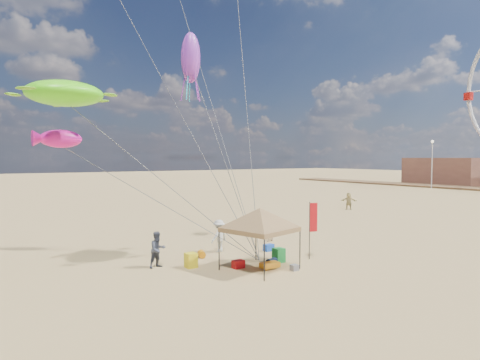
{
  "coord_description": "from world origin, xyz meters",
  "views": [
    {
      "loc": [
        -13.19,
        -16.74,
        5.24
      ],
      "look_at": [
        0.0,
        3.0,
        4.0
      ],
      "focal_mm": 32.05,
      "sensor_mm": 36.0,
      "label": 1
    }
  ],
  "objects_px": {
    "canopy_tent": "(260,210)",
    "person_far_c": "(349,201)",
    "person_near_b": "(158,250)",
    "person_near_c": "(219,236)",
    "cooler_red": "(238,264)",
    "chair_green": "(279,255)",
    "person_near_a": "(270,228)",
    "beach_cart": "(270,265)",
    "cooler_blue": "(269,248)",
    "lamp_north": "(432,156)",
    "feather_flag": "(312,221)",
    "chair_yellow": "(191,260)"
  },
  "relations": [
    {
      "from": "feather_flag",
      "to": "cooler_red",
      "type": "xyz_separation_m",
      "value": [
        -4.18,
        0.61,
        -1.8
      ]
    },
    {
      "from": "canopy_tent",
      "to": "cooler_red",
      "type": "height_order",
      "value": "canopy_tent"
    },
    {
      "from": "cooler_blue",
      "to": "person_near_b",
      "type": "xyz_separation_m",
      "value": [
        -6.62,
        0.06,
        0.68
      ]
    },
    {
      "from": "cooler_red",
      "to": "person_near_a",
      "type": "height_order",
      "value": "person_near_a"
    },
    {
      "from": "feather_flag",
      "to": "person_near_b",
      "type": "height_order",
      "value": "feather_flag"
    },
    {
      "from": "chair_green",
      "to": "person_near_a",
      "type": "bearing_deg",
      "value": 57.08
    },
    {
      "from": "cooler_blue",
      "to": "chair_green",
      "type": "distance_m",
      "value": 2.57
    },
    {
      "from": "cooler_red",
      "to": "cooler_blue",
      "type": "xyz_separation_m",
      "value": [
        3.48,
        2.16,
        0.0
      ]
    },
    {
      "from": "person_near_b",
      "to": "feather_flag",
      "type": "bearing_deg",
      "value": -31.99
    },
    {
      "from": "person_near_a",
      "to": "person_near_c",
      "type": "bearing_deg",
      "value": 9.32
    },
    {
      "from": "person_near_c",
      "to": "cooler_blue",
      "type": "bearing_deg",
      "value": 130.94
    },
    {
      "from": "cooler_red",
      "to": "chair_yellow",
      "type": "relative_size",
      "value": 0.77
    },
    {
      "from": "canopy_tent",
      "to": "chair_green",
      "type": "height_order",
      "value": "canopy_tent"
    },
    {
      "from": "person_near_b",
      "to": "person_far_c",
      "type": "height_order",
      "value": "person_far_c"
    },
    {
      "from": "cooler_blue",
      "to": "beach_cart",
      "type": "xyz_separation_m",
      "value": [
        -2.34,
        -3.14,
        0.01
      ]
    },
    {
      "from": "cooler_blue",
      "to": "person_far_c",
      "type": "bearing_deg",
      "value": 30.25
    },
    {
      "from": "chair_green",
      "to": "person_near_a",
      "type": "distance_m",
      "value": 5.33
    },
    {
      "from": "canopy_tent",
      "to": "cooler_red",
      "type": "distance_m",
      "value": 2.8
    },
    {
      "from": "person_near_c",
      "to": "person_far_c",
      "type": "bearing_deg",
      "value": -176.15
    },
    {
      "from": "chair_green",
      "to": "person_far_c",
      "type": "height_order",
      "value": "person_far_c"
    },
    {
      "from": "chair_green",
      "to": "chair_yellow",
      "type": "relative_size",
      "value": 1.0
    },
    {
      "from": "person_far_c",
      "to": "beach_cart",
      "type": "bearing_deg",
      "value": -101.3
    },
    {
      "from": "canopy_tent",
      "to": "person_near_a",
      "type": "relative_size",
      "value": 3.13
    },
    {
      "from": "cooler_red",
      "to": "chair_yellow",
      "type": "height_order",
      "value": "chair_yellow"
    },
    {
      "from": "cooler_red",
      "to": "lamp_north",
      "type": "bearing_deg",
      "value": 24.49
    },
    {
      "from": "beach_cart",
      "to": "person_near_a",
      "type": "distance_m",
      "value": 6.72
    },
    {
      "from": "person_far_c",
      "to": "lamp_north",
      "type": "xyz_separation_m",
      "value": [
        35.14,
        13.07,
        4.64
      ]
    },
    {
      "from": "person_near_a",
      "to": "person_near_b",
      "type": "relative_size",
      "value": 0.97
    },
    {
      "from": "person_near_b",
      "to": "person_far_c",
      "type": "xyz_separation_m",
      "value": [
        25.1,
        10.72,
        0.0
      ]
    },
    {
      "from": "cooler_blue",
      "to": "person_near_b",
      "type": "distance_m",
      "value": 6.65
    },
    {
      "from": "chair_yellow",
      "to": "person_near_b",
      "type": "relative_size",
      "value": 0.4
    },
    {
      "from": "cooler_red",
      "to": "cooler_blue",
      "type": "relative_size",
      "value": 1.0
    },
    {
      "from": "canopy_tent",
      "to": "person_far_c",
      "type": "distance_m",
      "value": 25.37
    },
    {
      "from": "feather_flag",
      "to": "person_near_a",
      "type": "xyz_separation_m",
      "value": [
        1.05,
        4.92,
        -1.15
      ]
    },
    {
      "from": "cooler_red",
      "to": "chair_green",
      "type": "distance_m",
      "value": 2.36
    },
    {
      "from": "lamp_north",
      "to": "beach_cart",
      "type": "bearing_deg",
      "value": -154.26
    },
    {
      "from": "cooler_blue",
      "to": "person_near_a",
      "type": "height_order",
      "value": "person_near_a"
    },
    {
      "from": "canopy_tent",
      "to": "lamp_north",
      "type": "height_order",
      "value": "lamp_north"
    },
    {
      "from": "person_near_b",
      "to": "canopy_tent",
      "type": "bearing_deg",
      "value": -48.77
    },
    {
      "from": "beach_cart",
      "to": "person_near_a",
      "type": "xyz_separation_m",
      "value": [
        4.09,
        5.29,
        0.64
      ]
    },
    {
      "from": "person_near_b",
      "to": "person_near_c",
      "type": "relative_size",
      "value": 0.96
    },
    {
      "from": "chair_green",
      "to": "person_near_b",
      "type": "distance_m",
      "value": 5.99
    },
    {
      "from": "cooler_red",
      "to": "chair_green",
      "type": "xyz_separation_m",
      "value": [
        2.35,
        -0.14,
        0.16
      ]
    },
    {
      "from": "person_near_a",
      "to": "lamp_north",
      "type": "relative_size",
      "value": 0.2
    },
    {
      "from": "canopy_tent",
      "to": "chair_yellow",
      "type": "xyz_separation_m",
      "value": [
        -2.52,
        2.11,
        -2.44
      ]
    },
    {
      "from": "cooler_red",
      "to": "chair_green",
      "type": "relative_size",
      "value": 0.77
    },
    {
      "from": "feather_flag",
      "to": "lamp_north",
      "type": "relative_size",
      "value": 0.36
    },
    {
      "from": "chair_yellow",
      "to": "person_near_a",
      "type": "height_order",
      "value": "person_near_a"
    },
    {
      "from": "feather_flag",
      "to": "person_near_b",
      "type": "relative_size",
      "value": 1.72
    },
    {
      "from": "cooler_blue",
      "to": "chair_green",
      "type": "bearing_deg",
      "value": -116.2
    }
  ]
}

